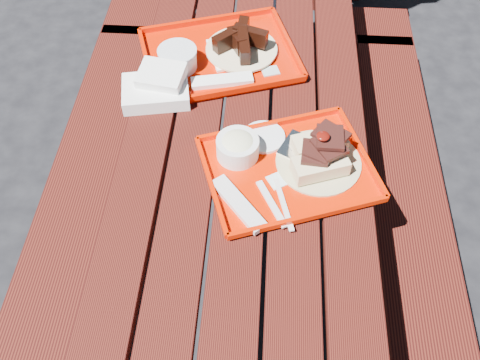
{
  "coord_description": "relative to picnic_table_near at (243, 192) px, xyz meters",
  "views": [
    {
      "loc": [
        0.06,
        -1.02,
        1.96
      ],
      "look_at": [
        0.0,
        -0.15,
        0.82
      ],
      "focal_mm": 40.0,
      "sensor_mm": 36.0,
      "label": 1
    }
  ],
  "objects": [
    {
      "name": "ground",
      "position": [
        0.0,
        0.0,
        -0.56
      ],
      "size": [
        60.0,
        60.0,
        0.0
      ],
      "primitive_type": "plane",
      "color": "black",
      "rests_on": "ground"
    },
    {
      "name": "picnic_table_near",
      "position": [
        0.0,
        0.0,
        0.0
      ],
      "size": [
        1.41,
        2.4,
        0.75
      ],
      "color": "#49160E",
      "rests_on": "ground"
    },
    {
      "name": "near_tray",
      "position": [
        0.12,
        -0.04,
        0.23
      ],
      "size": [
        0.56,
        0.49,
        0.15
      ],
      "color": "red",
      "rests_on": "picnic_table_near"
    },
    {
      "name": "white_cloth",
      "position": [
        -0.29,
        0.23,
        0.23
      ],
      "size": [
        0.23,
        0.19,
        0.09
      ],
      "color": "white",
      "rests_on": "picnic_table_near"
    },
    {
      "name": "far_tray",
      "position": [
        -0.11,
        0.42,
        0.22
      ],
      "size": [
        0.6,
        0.53,
        0.09
      ],
      "color": "red",
      "rests_on": "picnic_table_near"
    }
  ]
}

